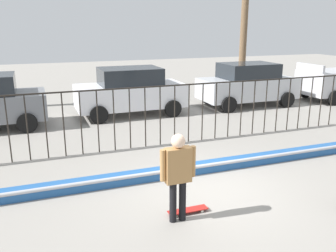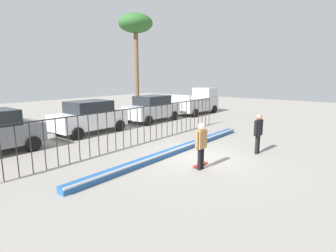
{
  "view_description": "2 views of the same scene",
  "coord_description": "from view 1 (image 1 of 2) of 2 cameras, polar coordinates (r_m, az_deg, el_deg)",
  "views": [
    {
      "loc": [
        -3.49,
        -6.64,
        3.56
      ],
      "look_at": [
        -0.19,
        2.2,
        0.92
      ],
      "focal_mm": 39.04,
      "sensor_mm": 36.0,
      "label": 1
    },
    {
      "loc": [
        -9.2,
        -5.78,
        3.34
      ],
      "look_at": [
        0.21,
        1.64,
        1.09
      ],
      "focal_mm": 28.78,
      "sensor_mm": 36.0,
      "label": 2
    }
  ],
  "objects": [
    {
      "name": "bowl_coping_ledge",
      "position": [
        9.09,
        3.76,
        -6.65
      ],
      "size": [
        11.0,
        0.4,
        0.27
      ],
      "color": "#235699",
      "rests_on": "ground"
    },
    {
      "name": "parked_car_white",
      "position": [
        14.78,
        -5.91,
        5.45
      ],
      "size": [
        4.3,
        2.12,
        1.9
      ],
      "rotation": [
        0.0,
        0.0,
        -0.01
      ],
      "color": "silver",
      "rests_on": "ground"
    },
    {
      "name": "perimeter_fence",
      "position": [
        10.88,
        -1.24,
        2.67
      ],
      "size": [
        14.04,
        0.04,
        1.83
      ],
      "color": "black",
      "rests_on": "ground"
    },
    {
      "name": "parked_car_silver",
      "position": [
        16.8,
        12.29,
        6.41
      ],
      "size": [
        4.3,
        2.12,
        1.9
      ],
      "rotation": [
        0.0,
        0.0,
        0.08
      ],
      "color": "#B7BABF",
      "rests_on": "ground"
    },
    {
      "name": "ground_plane",
      "position": [
        8.3,
        6.65,
        -9.87
      ],
      "size": [
        60.0,
        60.0,
        0.0
      ],
      "primitive_type": "plane",
      "color": "gray"
    },
    {
      "name": "skateboarder",
      "position": [
        6.64,
        1.57,
        -6.88
      ],
      "size": [
        0.69,
        0.26,
        1.7
      ],
      "rotation": [
        0.0,
        0.0,
        0.18
      ],
      "color": "black",
      "rests_on": "ground"
    },
    {
      "name": "skateboard",
      "position": [
        7.31,
        3.13,
        -13.0
      ],
      "size": [
        0.8,
        0.2,
        0.07
      ],
      "rotation": [
        0.0,
        0.0,
        -0.23
      ],
      "color": "#A51E19",
      "rests_on": "ground"
    }
  ]
}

